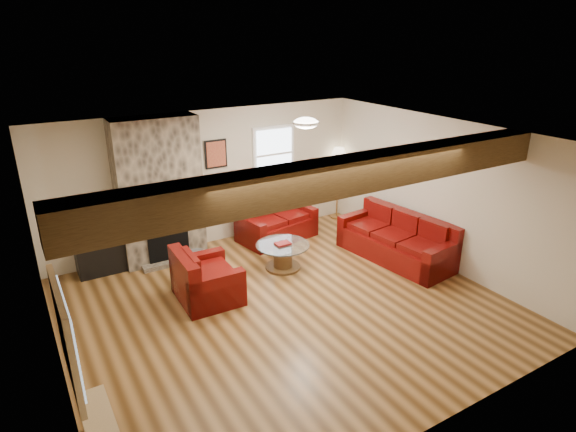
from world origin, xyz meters
The scene contains 16 objects.
room centered at (0.00, 0.00, 1.25)m, with size 8.00×8.00×8.00m.
oak_beam centered at (0.00, -1.25, 2.31)m, with size 6.00×0.36×0.38m, color #362310.
chimney_breast centered at (-1.00, 2.49, 1.22)m, with size 1.40×0.67×2.50m.
back_window centered at (1.35, 2.71, 1.55)m, with size 0.90×0.08×1.10m, color white, non-canonical shape.
hatch_window centered at (-2.96, -1.50, 1.45)m, with size 0.08×1.00×0.90m, color tan, non-canonical shape.
ceiling_dome centered at (0.90, 0.90, 2.44)m, with size 0.40×0.40×0.18m, color #F0E1CC, non-canonical shape.
artwork_back centered at (0.15, 2.71, 1.70)m, with size 0.42×0.06×0.52m, color black, non-canonical shape.
artwork_right centered at (2.96, 0.30, 1.75)m, with size 0.06×0.55×0.42m, color black, non-canonical shape.
sofa_three centered at (2.48, 0.38, 0.40)m, with size 2.08×0.87×0.81m, color #450406, non-canonical shape.
loveseat centered at (1.13, 2.23, 0.38)m, with size 1.44×0.83×0.77m, color #450406, non-canonical shape.
armchair_red centered at (-0.88, 0.81, 0.39)m, with size 0.97×0.85×0.79m, color #450406, non-canonical shape.
coffee_table centered at (0.59, 1.08, 0.22)m, with size 0.90×0.90×0.47m.
tv_cabinet centered at (-1.92, 2.53, 0.27)m, with size 1.06×0.43×0.53m, color black.
television centered at (-1.92, 2.53, 0.75)m, with size 0.76×0.10×0.44m, color black.
floor_lamp centered at (2.80, 2.55, 1.31)m, with size 0.39×0.39×1.53m.
coal_bucket centered at (-0.67, 1.81, 0.16)m, with size 0.34×0.34×0.32m, color slate, non-canonical shape.
Camera 1 is at (-3.11, -5.25, 3.78)m, focal length 30.00 mm.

